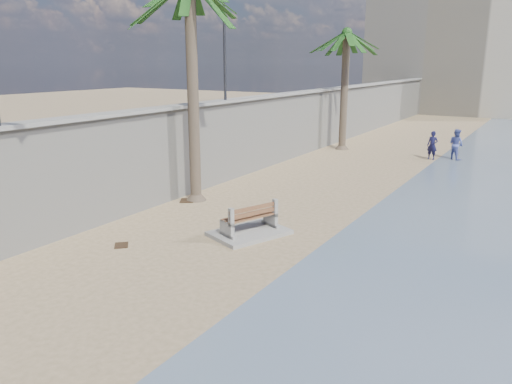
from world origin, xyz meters
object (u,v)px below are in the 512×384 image
at_px(bench_far, 249,222).
at_px(person_a, 433,143).
at_px(palm_back, 347,34).
at_px(person_b, 456,143).

bearing_deg(bench_far, person_a, 82.64).
height_order(palm_back, person_a, palm_back).
distance_m(palm_back, person_b, 8.79).
height_order(bench_far, person_b, person_b).
bearing_deg(palm_back, person_a, -5.79).
relative_size(bench_far, palm_back, 0.35).
height_order(palm_back, person_b, palm_back).
bearing_deg(person_b, bench_far, 111.14).
bearing_deg(palm_back, bench_far, -78.06).
distance_m(bench_far, palm_back, 17.80).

